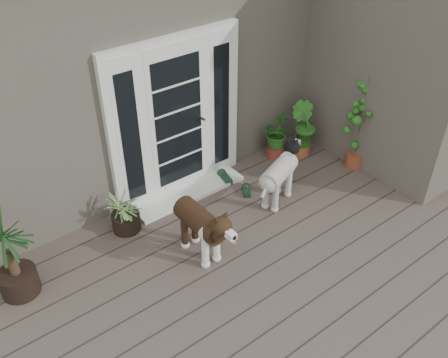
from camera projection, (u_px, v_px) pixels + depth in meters
deck at (304, 277)px, 5.58m from camera, size 6.20×4.60×0.12m
house_main at (111, 41)px, 7.42m from camera, size 7.40×4.00×3.10m
house_wing at (406, 60)px, 6.84m from camera, size 1.60×2.40×3.10m
door_unit at (177, 119)px, 6.22m from camera, size 1.90×0.14×2.15m
door_step at (189, 192)px, 6.71m from camera, size 1.60×0.40×0.05m
brindle_dog at (200, 230)px, 5.59m from camera, size 0.40×0.90×0.74m
white_dog at (278, 180)px, 6.40m from camera, size 0.91×0.63×0.70m
spider_plant at (124, 209)px, 5.97m from camera, size 0.65×0.65×0.62m
yucca at (9, 253)px, 5.01m from camera, size 0.94×0.94×1.12m
herb_a at (275, 139)px, 7.33m from camera, size 0.61×0.61×0.56m
herb_b at (302, 136)px, 7.37m from camera, size 0.51×0.51×0.62m
herb_c at (322, 121)px, 7.86m from camera, size 0.41×0.41×0.48m
sapling at (362, 120)px, 6.84m from camera, size 0.56×0.56×1.51m
clog_left at (225, 177)px, 6.95m from camera, size 0.23×0.37×0.10m
clog_right at (246, 190)px, 6.72m from camera, size 0.25×0.29×0.08m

